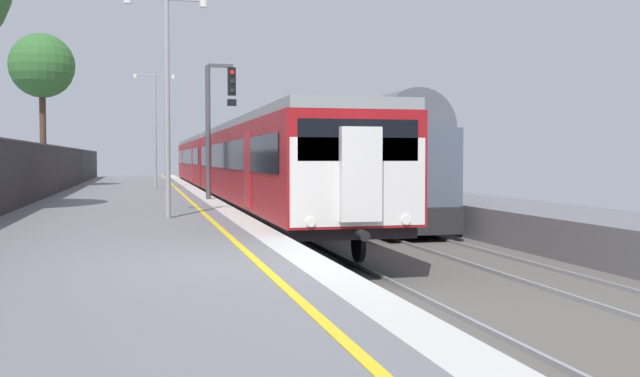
{
  "coord_description": "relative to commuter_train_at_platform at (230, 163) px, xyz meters",
  "views": [
    {
      "loc": [
        -1.91,
        -9.92,
        1.47
      ],
      "look_at": [
        1.56,
        4.23,
        0.86
      ],
      "focal_mm": 40.54,
      "sensor_mm": 36.0,
      "label": 1
    }
  ],
  "objects": [
    {
      "name": "platform_lamp_mid",
      "position": [
        -3.42,
        -16.12,
        1.97
      ],
      "size": [
        2.0,
        0.2,
        5.46
      ],
      "color": "#93999E",
      "rests_on": "ground"
    },
    {
      "name": "freight_train_adjacent_track",
      "position": [
        4.0,
        -1.34,
        0.19
      ],
      "size": [
        2.6,
        26.61,
        4.51
      ],
      "color": "#232326",
      "rests_on": "ground"
    },
    {
      "name": "platform_lamp_far",
      "position": [
        -3.42,
        1.96,
        2.05
      ],
      "size": [
        2.0,
        0.2,
        5.62
      ],
      "color": "#93999E",
      "rests_on": "ground"
    },
    {
      "name": "commuter_train_at_platform",
      "position": [
        0.0,
        0.0,
        0.0
      ],
      "size": [
        2.83,
        42.51,
        3.81
      ],
      "color": "maroon",
      "rests_on": "ground"
    },
    {
      "name": "ground",
      "position": [
        0.54,
        -24.28,
        -1.88
      ],
      "size": [
        17.4,
        110.0,
        1.21
      ],
      "color": "slate"
    },
    {
      "name": "background_tree_centre",
      "position": [
        -8.87,
        4.52,
        4.76
      ],
      "size": [
        3.22,
        3.22,
        7.74
      ],
      "color": "#473323",
      "rests_on": "ground"
    },
    {
      "name": "signal_gantry",
      "position": [
        -1.47,
        -8.27,
        1.75
      ],
      "size": [
        1.1,
        0.24,
        4.82
      ],
      "color": "#47474C",
      "rests_on": "ground"
    }
  ]
}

